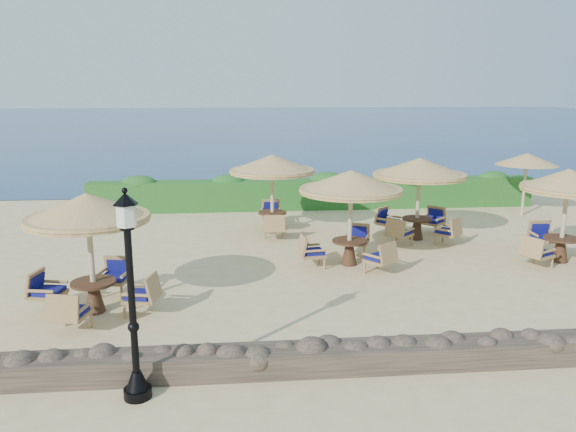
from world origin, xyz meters
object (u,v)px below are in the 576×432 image
at_px(extra_parasol, 527,159).
at_px(cafe_set_2, 566,198).
at_px(cafe_set_3, 272,173).
at_px(cafe_set_1, 351,197).
at_px(cafe_set_0, 89,234).
at_px(cafe_set_4, 419,183).
at_px(lamp_post, 132,306).

bearing_deg(extra_parasol, cafe_set_2, -108.11).
bearing_deg(cafe_set_3, cafe_set_1, -63.66).
height_order(extra_parasol, cafe_set_3, cafe_set_3).
xyz_separation_m(cafe_set_0, cafe_set_3, (4.34, 6.64, 0.25)).
distance_m(extra_parasol, cafe_set_4, 6.02).
xyz_separation_m(cafe_set_1, cafe_set_2, (5.99, -0.28, -0.08)).
bearing_deg(cafe_set_3, lamp_post, -105.33).
relative_size(lamp_post, cafe_set_1, 1.16).
height_order(lamp_post, cafe_set_1, lamp_post).
distance_m(lamp_post, cafe_set_3, 10.67).
xyz_separation_m(extra_parasol, cafe_set_1, (-7.89, -5.53, -0.25)).
bearing_deg(cafe_set_2, lamp_post, -149.94).
relative_size(cafe_set_0, cafe_set_4, 0.97).
xyz_separation_m(lamp_post, cafe_set_1, (4.71, 6.47, 0.37)).
bearing_deg(cafe_set_2, cafe_set_4, 140.06).
bearing_deg(cafe_set_0, cafe_set_3, 56.85).
relative_size(extra_parasol, cafe_set_3, 0.84).
bearing_deg(lamp_post, cafe_set_4, 50.31).
distance_m(cafe_set_1, cafe_set_4, 3.67).
xyz_separation_m(cafe_set_2, cafe_set_4, (-3.28, 2.75, 0.03)).
bearing_deg(extra_parasol, lamp_post, -136.40).
height_order(cafe_set_3, cafe_set_4, same).
xyz_separation_m(extra_parasol, cafe_set_0, (-14.12, -8.35, -0.40)).
bearing_deg(cafe_set_3, cafe_set_0, -123.15).
relative_size(cafe_set_0, cafe_set_1, 1.01).
distance_m(lamp_post, cafe_set_1, 8.01).
distance_m(cafe_set_0, cafe_set_4, 10.39).
distance_m(cafe_set_2, cafe_set_3, 8.88).
bearing_deg(cafe_set_4, cafe_set_3, 163.70).
height_order(cafe_set_2, cafe_set_4, same).
bearing_deg(cafe_set_2, cafe_set_1, 177.30).
distance_m(lamp_post, cafe_set_4, 11.62).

